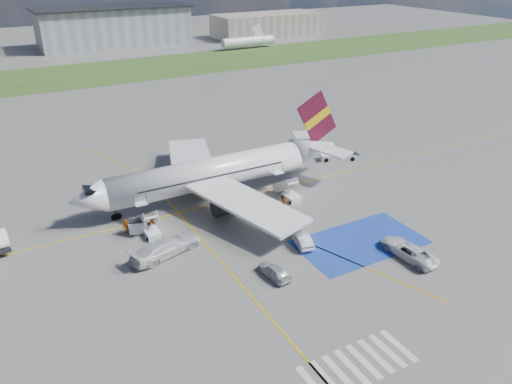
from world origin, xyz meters
The scene contains 21 objects.
ground centered at (0.00, 0.00, 0.00)m, with size 400.00×400.00×0.00m, color #60605E.
grass_strip centered at (0.00, 95.00, 0.01)m, with size 400.00×30.00×0.01m, color #2D4C1E.
taxiway_line_main centered at (0.00, 12.00, 0.01)m, with size 120.00×0.20×0.01m, color gold.
taxiway_line_cross centered at (-5.00, -10.00, 0.01)m, with size 0.20×60.00×0.01m, color gold.
taxiway_line_diag centered at (0.00, 12.00, 0.01)m, with size 0.20×60.00×0.01m, color gold.
staging_box centered at (10.00, -4.00, 0.01)m, with size 14.00×8.00×0.01m, color #1B3BA2.
crosswalk centered at (-1.80, -18.00, 0.01)m, with size 9.00×4.00×0.01m.
terminal_centre centered at (20.00, 135.00, 6.00)m, with size 48.00×18.00×12.00m, color gray.
terminal_east centered at (75.00, 128.00, 4.00)m, with size 40.00×16.00×8.00m, color gray.
airliner centered at (1.51, 14.00, 3.39)m, with size 36.81×32.95×11.92m.
airstairs_fwd centered at (-9.50, 8.70, 0.62)m, with size 1.90×5.20×3.60m.
airstairs_aft centered at (9.00, 8.70, 0.62)m, with size 1.90×5.20×3.60m.
gpu_cart centered at (-10.65, 9.63, 0.75)m, with size 2.28×1.80×1.67m.
belt_loader centered at (22.66, 16.41, 0.43)m, with size 5.99×3.85×1.74m.
car_silver_a centered at (-1.52, -4.95, 0.68)m, with size 1.60×3.98×1.36m, color #B3B5BA.
car_silver_b centered at (4.12, -1.28, 0.68)m, with size 1.44×4.14×1.36m, color silver.
van_white_a centered at (12.50, -8.67, 0.96)m, with size 2.37×5.14×1.93m, color silver.
van_white_b centered at (-9.39, 3.92, 1.20)m, with size 2.48×6.11×2.39m, color silver.
crew_fwd centered at (-8.66, 9.91, 0.97)m, with size 0.71×0.46×1.94m, color orange.
crew_nose centered at (-11.96, 9.95, 0.96)m, with size 0.94×0.73×1.93m, color orange.
crew_aft centered at (6.94, 6.84, 0.78)m, with size 0.92×0.38×1.56m, color orange.
Camera 1 is at (-22.67, -39.40, 28.79)m, focal length 35.00 mm.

